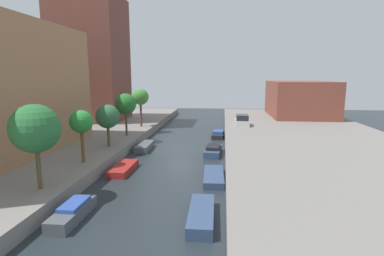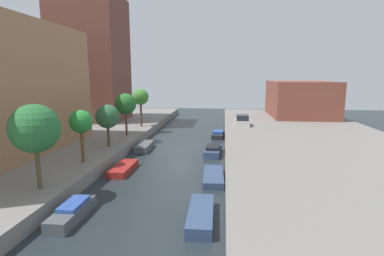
% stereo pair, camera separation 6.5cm
% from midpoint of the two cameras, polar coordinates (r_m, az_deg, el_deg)
% --- Properties ---
extents(ground_plane, '(84.00, 84.00, 0.00)m').
position_cam_midpoint_polar(ground_plane, '(33.61, -2.28, -3.96)').
color(ground_plane, '#232B30').
extents(quay_left, '(20.00, 64.00, 1.00)m').
position_cam_midpoint_polar(quay_left, '(38.60, -24.91, -2.31)').
color(quay_left, gray).
rests_on(quay_left, ground_plane).
extents(quay_right, '(20.00, 64.00, 1.00)m').
position_cam_midpoint_polar(quay_right, '(34.70, 23.09, -3.47)').
color(quay_right, gray).
rests_on(quay_right, ground_plane).
extents(apartment_tower_far, '(10.00, 9.05, 18.90)m').
position_cam_midpoint_polar(apartment_tower_far, '(50.81, -18.50, 12.11)').
color(apartment_tower_far, brown).
rests_on(apartment_tower_far, quay_left).
extents(low_block_right, '(10.00, 13.93, 6.05)m').
position_cam_midpoint_polar(low_block_right, '(56.34, 19.71, 5.23)').
color(low_block_right, brown).
rests_on(low_block_right, quay_right).
extents(street_tree_0, '(3.01, 3.01, 5.36)m').
position_cam_midpoint_polar(street_tree_0, '(20.75, -27.46, -0.14)').
color(street_tree_0, brown).
rests_on(street_tree_0, quay_left).
extents(street_tree_1, '(1.87, 1.87, 4.31)m').
position_cam_midpoint_polar(street_tree_1, '(25.95, -20.16, 1.01)').
color(street_tree_1, brown).
rests_on(street_tree_1, quay_left).
extents(street_tree_2, '(2.36, 2.36, 4.22)m').
position_cam_midpoint_polar(street_tree_2, '(31.05, -15.61, 2.07)').
color(street_tree_2, '#4D452A').
rests_on(street_tree_2, quay_left).
extents(street_tree_3, '(2.47, 2.47, 4.99)m').
position_cam_midpoint_polar(street_tree_3, '(36.28, -12.37, 4.42)').
color(street_tree_3, '#503926').
rests_on(street_tree_3, quay_left).
extents(street_tree_4, '(2.23, 2.23, 5.25)m').
position_cam_midpoint_polar(street_tree_4, '(42.42, -9.64, 5.74)').
color(street_tree_4, brown).
rests_on(street_tree_4, quay_left).
extents(parked_car, '(1.90, 4.02, 1.55)m').
position_cam_midpoint_polar(parked_car, '(43.71, 9.47, 1.33)').
color(parked_car, beige).
rests_on(parked_car, quay_right).
extents(moored_boat_left_0, '(1.24, 3.92, 0.91)m').
position_cam_midpoint_polar(moored_boat_left_0, '(19.01, -21.59, -14.54)').
color(moored_boat_left_0, '#4C5156').
rests_on(moored_boat_left_0, ground_plane).
extents(moored_boat_left_1, '(1.52, 4.05, 0.54)m').
position_cam_midpoint_polar(moored_boat_left_1, '(26.47, -12.78, -7.43)').
color(moored_boat_left_1, maroon).
rests_on(moored_boat_left_1, ground_plane).
extents(moored_boat_left_2, '(1.39, 4.12, 0.69)m').
position_cam_midpoint_polar(moored_boat_left_2, '(33.58, -8.87, -3.48)').
color(moored_boat_left_2, '#4C5156').
rests_on(moored_boat_left_2, ground_plane).
extents(moored_boat_right_0, '(1.46, 4.52, 0.68)m').
position_cam_midpoint_polar(moored_boat_right_0, '(17.59, 1.78, -16.10)').
color(moored_boat_right_0, '#33476B').
rests_on(moored_boat_right_0, ground_plane).
extents(moored_boat_right_1, '(1.70, 4.59, 0.52)m').
position_cam_midpoint_polar(moored_boat_right_1, '(23.93, 4.14, -9.11)').
color(moored_boat_right_1, '#33476B').
rests_on(moored_boat_right_1, ground_plane).
extents(moored_boat_right_2, '(1.80, 4.11, 0.97)m').
position_cam_midpoint_polar(moored_boat_right_2, '(31.24, 4.07, -4.26)').
color(moored_boat_right_2, '#33476B').
rests_on(moored_boat_right_2, ground_plane).
extents(moored_boat_right_3, '(1.67, 3.65, 0.88)m').
position_cam_midpoint_polar(moored_boat_right_3, '(39.94, 5.01, -1.22)').
color(moored_boat_right_3, '#232328').
rests_on(moored_boat_right_3, ground_plane).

